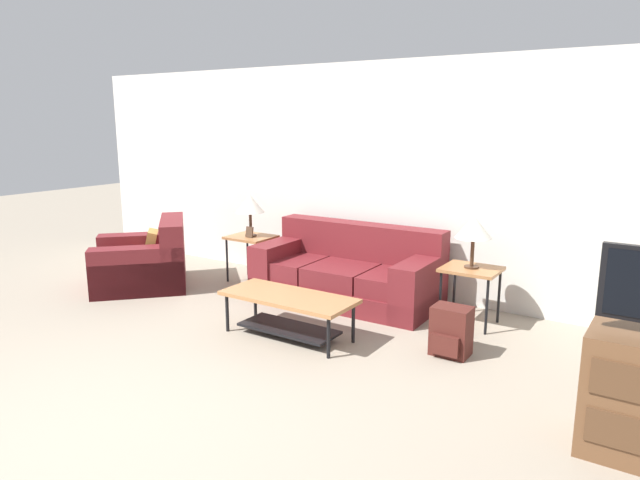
{
  "coord_description": "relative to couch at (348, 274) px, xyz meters",
  "views": [
    {
      "loc": [
        3.0,
        -1.79,
        1.97
      ],
      "look_at": [
        -0.02,
        2.8,
        0.8
      ],
      "focal_mm": 32.0,
      "sensor_mm": 36.0,
      "label": 1
    }
  ],
  "objects": [
    {
      "name": "picture_frame",
      "position": [
        -1.34,
        -0.07,
        0.34
      ],
      "size": [
        0.1,
        0.04,
        0.13
      ],
      "color": "#4C3828",
      "rests_on": "side_table_left"
    },
    {
      "name": "couch",
      "position": [
        0.0,
        0.0,
        0.0
      ],
      "size": [
        2.02,
        0.96,
        0.82
      ],
      "color": "maroon",
      "rests_on": "ground_plane"
    },
    {
      "name": "backpack",
      "position": [
        1.5,
        -0.83,
        -0.09
      ],
      "size": [
        0.32,
        0.31,
        0.43
      ],
      "color": "#4C1E19",
      "rests_on": "ground_plane"
    },
    {
      "name": "side_table_right",
      "position": [
        1.38,
        -0.0,
        0.21
      ],
      "size": [
        0.53,
        0.47,
        0.57
      ],
      "color": "#A87042",
      "rests_on": "ground_plane"
    },
    {
      "name": "table_lamp_right",
      "position": [
        1.38,
        -0.0,
        0.66
      ],
      "size": [
        0.35,
        0.35,
        0.51
      ],
      "color": "#472D1E",
      "rests_on": "side_table_right"
    },
    {
      "name": "wall_back",
      "position": [
        0.08,
        0.56,
        1.01
      ],
      "size": [
        9.16,
        0.06,
        2.6
      ],
      "color": "silver",
      "rests_on": "ground_plane"
    },
    {
      "name": "coffee_table",
      "position": [
        0.11,
        -1.25,
        0.0
      ],
      "size": [
        1.25,
        0.53,
        0.4
      ],
      "color": "#A87042",
      "rests_on": "ground_plane"
    },
    {
      "name": "table_lamp_left",
      "position": [
        -1.38,
        -0.0,
        0.66
      ],
      "size": [
        0.35,
        0.35,
        0.51
      ],
      "color": "#472D1E",
      "rests_on": "side_table_left"
    },
    {
      "name": "side_table_left",
      "position": [
        -1.38,
        -0.0,
        0.21
      ],
      "size": [
        0.53,
        0.47,
        0.57
      ],
      "color": "#A87042",
      "rests_on": "ground_plane"
    },
    {
      "name": "ground_plane",
      "position": [
        0.08,
        -3.45,
        -0.29
      ],
      "size": [
        24.0,
        24.0,
        0.0
      ],
      "primitive_type": "plane",
      "color": "gray"
    },
    {
      "name": "armchair",
      "position": [
        -2.31,
        -0.87,
        -0.01
      ],
      "size": [
        1.48,
        1.48,
        0.8
      ],
      "color": "maroon",
      "rests_on": "ground_plane"
    }
  ]
}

